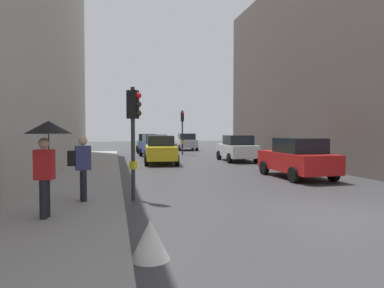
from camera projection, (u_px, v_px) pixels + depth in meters
ground_plane at (342, 215)px, 8.62m from camera, size 120.00×120.00×0.00m
sidewalk_kerb at (83, 184)px, 13.03m from camera, size 2.80×40.00×0.16m
traffic_light_far_median at (182, 124)px, 29.97m from camera, size 0.24×0.43×3.79m
traffic_light_near_right at (134, 122)px, 10.43m from camera, size 0.44×0.37×3.38m
car_red_sedan at (297, 158)px, 15.37m from camera, size 2.08×4.23×1.76m
car_blue_van at (155, 146)px, 27.21m from camera, size 2.27×4.32×1.76m
car_silver_hatchback at (186, 142)px, 37.18m from camera, size 2.20×4.29×1.76m
car_green_estate at (147, 143)px, 32.93m from camera, size 2.11×4.25×1.76m
car_yellow_taxi at (161, 150)px, 21.96m from camera, size 2.26×4.32×1.76m
car_white_compact at (237, 148)px, 23.73m from camera, size 2.16×4.27×1.76m
pedestrian_with_umbrella at (47, 142)px, 7.68m from camera, size 1.00×1.00×2.14m
pedestrian_with_grey_backpack at (81, 164)px, 9.54m from camera, size 0.64×0.39×1.77m
warning_sign_triangle at (150, 240)px, 5.67m from camera, size 0.64×0.64×0.65m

